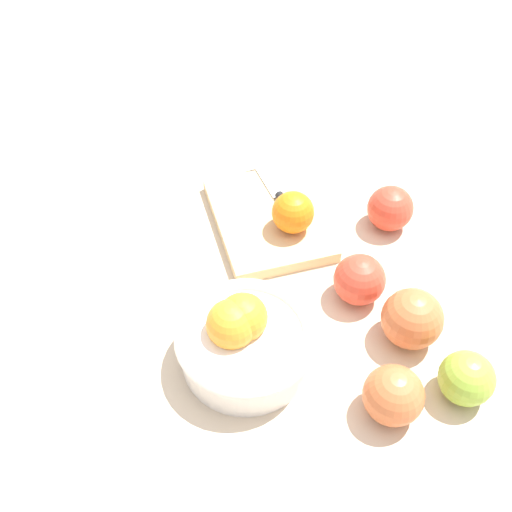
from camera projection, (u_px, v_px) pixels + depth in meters
ground_plane at (321, 293)px, 0.89m from camera, size 2.40×2.40×0.00m
bowl at (244, 339)px, 0.78m from camera, size 0.18×0.18×0.10m
cutting_board at (268, 219)px, 0.98m from camera, size 0.26×0.21×0.02m
orange_on_board at (293, 212)px, 0.92m from camera, size 0.07×0.07×0.07m
knife at (276, 191)px, 1.00m from camera, size 0.15×0.06×0.01m
apple_front_left at (467, 378)px, 0.75m from camera, size 0.07×0.07×0.07m
apple_front_center at (359, 280)px, 0.85m from camera, size 0.07×0.07×0.07m
apple_front_left_2 at (412, 319)px, 0.80m from camera, size 0.08×0.08×0.08m
apple_front_right at (390, 208)px, 0.96m from camera, size 0.07×0.07×0.07m
apple_front_left_3 at (393, 395)px, 0.73m from camera, size 0.08×0.08×0.08m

